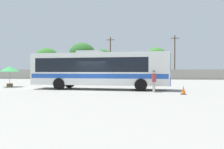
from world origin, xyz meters
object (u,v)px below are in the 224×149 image
Objects in this scene: utility_pole_far at (175,56)px; roadside_tree_midright at (102,59)px; parked_car_rightmost_grey at (146,76)px; utility_pole_near at (110,57)px; attendant_by_bus_door at (154,80)px; roadside_tree_midleft at (82,54)px; traffic_cone_on_apron at (183,90)px; roadside_tree_left at (47,58)px; roadside_tree_right at (156,56)px; parked_car_third_red at (115,76)px; vendor_umbrella_near_gate_green at (10,69)px; coach_bus_white_blue at (98,69)px; parked_car_leftmost_dark_blue at (57,76)px; parked_car_second_white at (87,76)px.

utility_pole_far reaches higher than roadside_tree_midright.
parked_car_rightmost_grey is 10.82m from utility_pole_near.
utility_pole_near is at bearing 103.64° from attendant_by_bus_door.
roadside_tree_midleft reaches higher than traffic_cone_on_apron.
roadside_tree_left is 13.40m from roadside_tree_midright.
utility_pole_far reaches higher than roadside_tree_right.
utility_pole_near is 4.71m from roadside_tree_midright.
attendant_by_bus_door is 0.21× the size of roadside_tree_midleft.
traffic_cone_on_apron is at bearing -86.12° from parked_car_rightmost_grey.
roadside_tree_midright is at bearing 133.18° from parked_car_rightmost_grey.
roadside_tree_left reaches higher than traffic_cone_on_apron.
roadside_tree_midleft is at bearing 154.36° from parked_car_rightmost_grey.
parked_car_third_red is 24.56m from traffic_cone_on_apron.
vendor_umbrella_near_gate_green is at bearing 162.35° from traffic_cone_on_apron.
utility_pole_near is (-7.48, 6.72, 4.00)m from parked_car_rightmost_grey.
utility_pole_near reaches higher than roadside_tree_midleft.
roadside_tree_left is at bearing 106.45° from vendor_umbrella_near_gate_green.
roadside_tree_midright reaches higher than traffic_cone_on_apron.
roadside_tree_midright reaches higher than coach_bus_white_blue.
attendant_by_bus_door is 28.15m from parked_car_leftmost_dark_blue.
vendor_umbrella_near_gate_green is 0.31× the size of roadside_tree_right.
parked_car_third_red is at bearing 91.11° from coach_bus_white_blue.
parked_car_second_white is at bearing -148.28° from roadside_tree_right.
vendor_umbrella_near_gate_green is 17.57m from traffic_cone_on_apron.
coach_bus_white_blue reaches higher than parked_car_third_red.
parked_car_leftmost_dark_blue is 30.40m from traffic_cone_on_apron.
roadside_tree_left is 1.05× the size of roadside_tree_right.
utility_pole_far is 1.36× the size of roadside_tree_right.
parked_car_rightmost_grey is at bearing -130.03° from utility_pole_far.
attendant_by_bus_door is 30.51m from utility_pole_near.
roadside_tree_midright is at bearing 46.59° from roadside_tree_midleft.
parked_car_leftmost_dark_blue is at bearing 96.29° from vendor_umbrella_near_gate_green.
utility_pole_near is 14.37× the size of traffic_cone_on_apron.
utility_pole_far reaches higher than parked_car_rightmost_grey.
parked_car_rightmost_grey is (5.62, 0.56, 0.02)m from parked_car_third_red.
coach_bus_white_blue is at bearing -59.78° from parked_car_leftmost_dark_blue.
utility_pole_far reaches higher than roadside_tree_midleft.
parked_car_rightmost_grey is at bearing 5.66° from parked_car_third_red.
roadside_tree_midright is at bearing 170.30° from utility_pole_far.
utility_pole_near is 0.97× the size of utility_pole_far.
parked_car_rightmost_grey is 9.82m from roadside_tree_right.
roadside_tree_midright is (7.08, 10.76, 3.91)m from parked_car_leftmost_dark_blue.
utility_pole_near reaches higher than parked_car_third_red.
parked_car_second_white is 16.85m from roadside_tree_right.
parked_car_leftmost_dark_blue is at bearing -156.72° from roadside_tree_right.
vendor_umbrella_near_gate_green reaches higher than attendant_by_bus_door.
utility_pole_near is 1.32× the size of roadside_tree_midright.
roadside_tree_midright is 1.00× the size of roadside_tree_right.
attendant_by_bus_door is 0.18× the size of utility_pole_far.
roadside_tree_midright is at bearing 80.30° from vendor_umbrella_near_gate_green.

